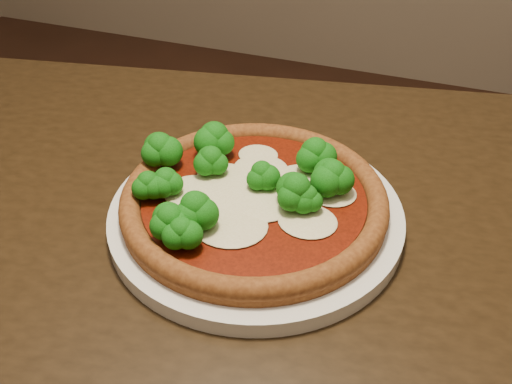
% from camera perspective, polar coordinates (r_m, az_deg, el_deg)
% --- Properties ---
extents(dining_table, '(1.36, 0.96, 0.75)m').
position_cam_1_polar(dining_table, '(0.68, -1.36, -10.58)').
color(dining_table, black).
rests_on(dining_table, floor).
extents(plate, '(0.32, 0.32, 0.02)m').
position_cam_1_polar(plate, '(0.62, -0.00, -2.26)').
color(plate, silver).
rests_on(plate, dining_table).
extents(pizza, '(0.29, 0.29, 0.06)m').
position_cam_1_polar(pizza, '(0.61, -0.66, -0.14)').
color(pizza, brown).
rests_on(pizza, plate).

